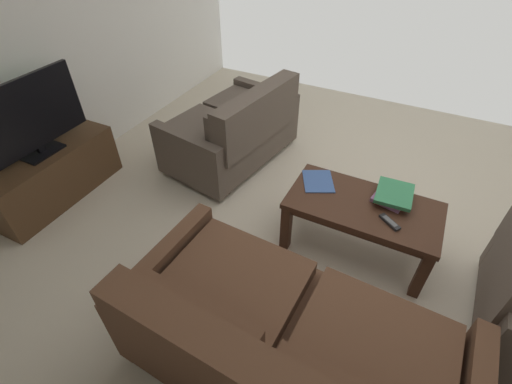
{
  "coord_description": "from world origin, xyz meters",
  "views": [
    {
      "loc": [
        -0.14,
        2.23,
        2.17
      ],
      "look_at": [
        0.68,
        0.62,
        0.63
      ],
      "focal_mm": 25.17,
      "sensor_mm": 36.0,
      "label": 1
    }
  ],
  "objects_px": {
    "sofa_main": "(284,350)",
    "book_stack": "(393,195)",
    "loveseat_near": "(235,130)",
    "tv_stand": "(53,175)",
    "loose_magazine": "(318,181)",
    "coffee_table": "(362,212)",
    "tv_remote": "(390,222)",
    "flat_tv": "(27,118)"
  },
  "relations": [
    {
      "from": "sofa_main",
      "to": "book_stack",
      "type": "xyz_separation_m",
      "value": [
        -0.27,
        -1.3,
        0.16
      ]
    },
    {
      "from": "loveseat_near",
      "to": "tv_stand",
      "type": "height_order",
      "value": "loveseat_near"
    },
    {
      "from": "sofa_main",
      "to": "loveseat_near",
      "type": "height_order",
      "value": "loveseat_near"
    },
    {
      "from": "loveseat_near",
      "to": "tv_stand",
      "type": "bearing_deg",
      "value": 46.88
    },
    {
      "from": "tv_stand",
      "to": "loose_magazine",
      "type": "distance_m",
      "value": 2.3
    },
    {
      "from": "book_stack",
      "to": "sofa_main",
      "type": "bearing_deg",
      "value": 78.44
    },
    {
      "from": "coffee_table",
      "to": "tv_stand",
      "type": "height_order",
      "value": "tv_stand"
    },
    {
      "from": "loveseat_near",
      "to": "tv_remote",
      "type": "xyz_separation_m",
      "value": [
        -1.6,
        0.75,
        0.12
      ]
    },
    {
      "from": "tv_stand",
      "to": "coffee_table",
      "type": "bearing_deg",
      "value": -166.85
    },
    {
      "from": "loveseat_near",
      "to": "coffee_table",
      "type": "bearing_deg",
      "value": 155.78
    },
    {
      "from": "book_stack",
      "to": "loose_magazine",
      "type": "distance_m",
      "value": 0.54
    },
    {
      "from": "tv_remote",
      "to": "loose_magazine",
      "type": "bearing_deg",
      "value": -19.84
    },
    {
      "from": "sofa_main",
      "to": "tv_remote",
      "type": "distance_m",
      "value": 1.1
    },
    {
      "from": "flat_tv",
      "to": "book_stack",
      "type": "distance_m",
      "value": 2.83
    },
    {
      "from": "loveseat_near",
      "to": "tv_stand",
      "type": "relative_size",
      "value": 1.22
    },
    {
      "from": "sofa_main",
      "to": "coffee_table",
      "type": "relative_size",
      "value": 1.71
    },
    {
      "from": "sofa_main",
      "to": "coffee_table",
      "type": "height_order",
      "value": "sofa_main"
    },
    {
      "from": "sofa_main",
      "to": "tv_stand",
      "type": "relative_size",
      "value": 1.57
    },
    {
      "from": "sofa_main",
      "to": "tv_remote",
      "type": "height_order",
      "value": "sofa_main"
    },
    {
      "from": "tv_stand",
      "to": "loose_magazine",
      "type": "height_order",
      "value": "tv_stand"
    },
    {
      "from": "tv_remote",
      "to": "loveseat_near",
      "type": "bearing_deg",
      "value": -24.97
    },
    {
      "from": "book_stack",
      "to": "tv_stand",
      "type": "bearing_deg",
      "value": 15.1
    },
    {
      "from": "flat_tv",
      "to": "loose_magazine",
      "type": "height_order",
      "value": "flat_tv"
    },
    {
      "from": "loose_magazine",
      "to": "tv_remote",
      "type": "bearing_deg",
      "value": -46.25
    },
    {
      "from": "sofa_main",
      "to": "flat_tv",
      "type": "xyz_separation_m",
      "value": [
        2.45,
        -0.57,
        0.45
      ]
    },
    {
      "from": "loveseat_near",
      "to": "tv_remote",
      "type": "height_order",
      "value": "loveseat_near"
    },
    {
      "from": "loveseat_near",
      "to": "coffee_table",
      "type": "distance_m",
      "value": 1.54
    },
    {
      "from": "loveseat_near",
      "to": "tv_remote",
      "type": "relative_size",
      "value": 9.07
    },
    {
      "from": "loveseat_near",
      "to": "tv_stand",
      "type": "xyz_separation_m",
      "value": [
        1.15,
        1.23,
        -0.12
      ]
    },
    {
      "from": "coffee_table",
      "to": "loveseat_near",
      "type": "bearing_deg",
      "value": -24.22
    },
    {
      "from": "tv_stand",
      "to": "book_stack",
      "type": "xyz_separation_m",
      "value": [
        -2.72,
        -0.73,
        0.27
      ]
    },
    {
      "from": "tv_stand",
      "to": "loose_magazine",
      "type": "relative_size",
      "value": 4.28
    },
    {
      "from": "coffee_table",
      "to": "book_stack",
      "type": "bearing_deg",
      "value": -139.88
    },
    {
      "from": "coffee_table",
      "to": "loose_magazine",
      "type": "height_order",
      "value": "loose_magazine"
    },
    {
      "from": "coffee_table",
      "to": "book_stack",
      "type": "xyz_separation_m",
      "value": [
        -0.16,
        -0.14,
        0.12
      ]
    },
    {
      "from": "coffee_table",
      "to": "tv_remote",
      "type": "height_order",
      "value": "tv_remote"
    },
    {
      "from": "book_stack",
      "to": "loose_magazine",
      "type": "bearing_deg",
      "value": 4.62
    },
    {
      "from": "flat_tv",
      "to": "loveseat_near",
      "type": "bearing_deg",
      "value": -133.11
    },
    {
      "from": "tv_remote",
      "to": "loose_magazine",
      "type": "distance_m",
      "value": 0.61
    },
    {
      "from": "loveseat_near",
      "to": "loose_magazine",
      "type": "xyz_separation_m",
      "value": [
        -1.03,
        0.54,
        0.11
      ]
    },
    {
      "from": "sofa_main",
      "to": "book_stack",
      "type": "relative_size",
      "value": 5.97
    },
    {
      "from": "sofa_main",
      "to": "loveseat_near",
      "type": "bearing_deg",
      "value": -54.12
    }
  ]
}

